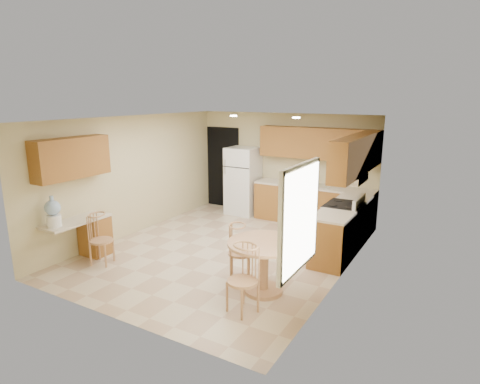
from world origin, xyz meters
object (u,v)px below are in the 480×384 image
Objects in this scene: stove at (343,227)px; dining_table at (264,260)px; chair_desk at (97,236)px; chair_table_a at (237,248)px; water_crock at (53,213)px; chair_table_b at (239,275)px; refrigerator at (243,181)px.

dining_table is (-0.53, -2.28, 0.06)m from stove.
dining_table is at bearing 82.29° from chair_desk.
chair_table_a is 3.11m from water_crock.
dining_table is at bearing -103.15° from stove.
stove is 1.15× the size of chair_table_b.
chair_table_a is at bearing -61.75° from refrigerator.
chair_table_b is (0.01, -0.74, 0.05)m from dining_table.
chair_desk reaches higher than chair_table_a.
stove is 2.07× the size of water_crock.
stove is 2.34m from dining_table.
water_crock is at bearing 22.66° from chair_table_b.
chair_desk is 1.71× the size of water_crock.
chair_table_b reaches higher than dining_table.
chair_desk is 0.79m from water_crock.
chair_desk is at bearing -169.31° from dining_table.
chair_desk is at bearing -140.79° from stove.
refrigerator is at bearing 153.18° from chair_desk.
refrigerator reaches higher than chair_table_b.
stove is at bearing -22.99° from refrigerator.
water_crock is (-2.84, -1.18, 0.46)m from chair_table_a.
chair_table_a is at bearing 88.34° from chair_desk.
stove is at bearing 126.10° from chair_table_a.
chair_desk is at bearing 45.92° from water_crock.
chair_table_a is (-1.08, -2.12, 0.08)m from stove.
dining_table is 2.99m from chair_desk.
chair_table_b is (-0.52, -3.02, 0.11)m from stove.
water_crock is at bearing -94.18° from chair_table_a.
dining_table is 3.57m from water_crock.
chair_desk reaches higher than dining_table.
stove reaches higher than dining_table.
stove is 3.07m from chair_table_b.
stove is 5.16m from water_crock.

